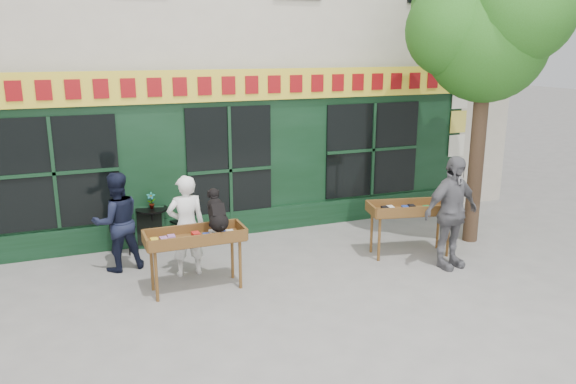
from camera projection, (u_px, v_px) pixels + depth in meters
name	position (u px, v px, depth m)	size (l,w,h in m)	color
ground	(270.00, 277.00, 9.30)	(80.00, 80.00, 0.00)	slate
street_tree	(488.00, 24.00, 10.13)	(3.05, 2.90, 5.60)	#382619
book_cart_center	(195.00, 240.00, 8.65)	(1.50, 0.63, 0.99)	brown
dog	(217.00, 209.00, 8.61)	(0.34, 0.60, 0.60)	black
woman	(186.00, 226.00, 9.23)	(0.62, 0.41, 1.70)	white
book_cart_right	(411.00, 211.00, 10.14)	(1.60, 0.92, 0.99)	brown
man_right	(451.00, 212.00, 9.53)	(1.15, 0.48, 1.96)	#5E5D63
bistro_table	(152.00, 220.00, 10.58)	(0.60, 0.60, 0.76)	black
bistro_chair_left	(118.00, 224.00, 10.30)	(0.48, 0.48, 0.95)	black
bistro_chair_right	(185.00, 215.00, 10.83)	(0.47, 0.46, 0.95)	black
potted_plant	(151.00, 200.00, 10.49)	(0.16, 0.11, 0.31)	gray
man_left	(117.00, 222.00, 9.45)	(0.83, 0.64, 1.70)	black
chalkboard	(150.00, 227.00, 10.59)	(0.59, 0.30, 0.79)	black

